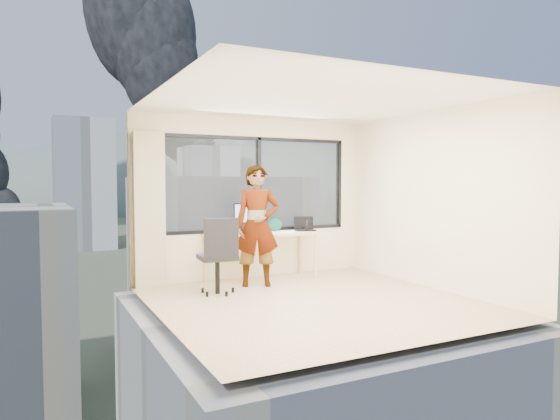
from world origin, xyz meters
TOP-DOWN VIEW (x-y plane):
  - floor at (0.00, 0.00)m, footprint 4.00×4.00m
  - ceiling at (0.00, 0.00)m, footprint 4.00×4.00m
  - wall_front at (0.00, -2.00)m, footprint 4.00×0.01m
  - wall_left at (-2.00, 0.00)m, footprint 0.01×4.00m
  - wall_right at (2.00, 0.00)m, footprint 0.01×4.00m
  - window_wall at (0.05, 2.00)m, footprint 3.30×0.16m
  - curtain at (-1.72, 1.88)m, footprint 0.45×0.14m
  - desk at (0.00, 1.66)m, footprint 1.80×0.60m
  - chair at (-0.97, 1.01)m, footprint 0.60×0.60m
  - person at (-0.25, 1.26)m, footprint 0.77×0.63m
  - monitor at (-0.22, 1.76)m, footprint 0.51×0.20m
  - game_console at (-0.01, 1.92)m, footprint 0.32×0.28m
  - laptop at (0.80, 1.66)m, footprint 0.41×0.43m
  - cellphone at (-0.05, 1.58)m, footprint 0.11×0.05m
  - pen_cup at (0.80, 1.59)m, footprint 0.08×0.08m
  - handbag at (0.34, 1.88)m, footprint 0.30×0.22m
  - exterior_ground at (0.00, 120.00)m, footprint 400.00×400.00m
  - near_bldg_b at (12.00, 38.00)m, footprint 14.00×13.00m
  - near_bldg_c at (30.00, 28.00)m, footprint 12.00×10.00m
  - far_tower_b at (8.00, 120.00)m, footprint 13.00×13.00m
  - far_tower_c at (45.00, 140.00)m, footprint 15.00×15.00m
  - hill_b at (100.00, 320.00)m, footprint 300.00×220.00m
  - tree_b at (4.00, 18.00)m, footprint 7.60×7.60m
  - tree_c at (22.00, 40.00)m, footprint 8.40×8.40m
  - smoke_plume_b at (55.00, 170.00)m, footprint 30.00×18.00m

SIDE VIEW (x-z plane):
  - exterior_ground at x=0.00m, z-range -14.02..-13.98m
  - hill_b at x=100.00m, z-range -62.00..34.00m
  - tree_b at x=4.00m, z-range -14.00..-5.00m
  - near_bldg_c at x=30.00m, z-range -14.00..-4.00m
  - tree_c at x=22.00m, z-range -14.00..-4.00m
  - near_bldg_b at x=12.00m, z-range -14.00..2.00m
  - far_tower_c at x=45.00m, z-range -14.00..12.00m
  - floor at x=0.00m, z-range -0.01..0.01m
  - desk at x=0.00m, z-range 0.00..0.75m
  - chair at x=-0.97m, z-range 0.00..1.10m
  - cellphone at x=-0.05m, z-range 0.75..0.76m
  - game_console at x=-0.01m, z-range 0.75..0.82m
  - pen_cup at x=0.80m, z-range 0.75..0.84m
  - handbag at x=0.34m, z-range 0.75..0.96m
  - laptop at x=0.80m, z-range 0.75..0.96m
  - person at x=-0.25m, z-range 0.00..1.82m
  - monitor at x=-0.22m, z-range 0.75..1.24m
  - far_tower_b at x=8.00m, z-range -14.00..16.00m
  - curtain at x=-1.72m, z-range 0.00..2.30m
  - wall_front at x=0.00m, z-range 0.00..2.60m
  - wall_left at x=-2.00m, z-range 0.00..2.60m
  - wall_right at x=2.00m, z-range 0.00..2.60m
  - window_wall at x=0.05m, z-range 0.75..2.30m
  - ceiling at x=0.00m, z-range 2.60..2.60m
  - smoke_plume_b at x=55.00m, z-range -8.00..62.00m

